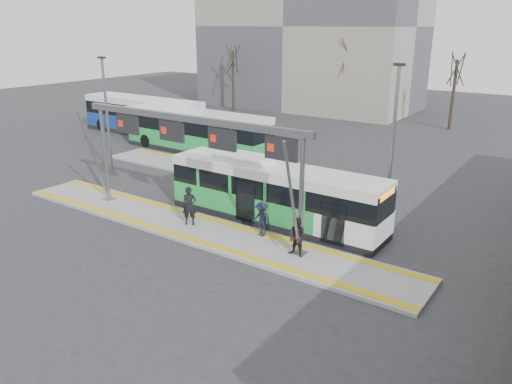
% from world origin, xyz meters
% --- Properties ---
extents(ground, '(120.00, 120.00, 0.00)m').
position_xyz_m(ground, '(0.00, 0.00, 0.00)').
color(ground, '#2D2D30').
rests_on(ground, ground).
extents(platform_main, '(22.00, 3.00, 0.15)m').
position_xyz_m(platform_main, '(0.00, 0.00, 0.07)').
color(platform_main, gray).
rests_on(platform_main, ground).
extents(platform_second, '(20.00, 3.00, 0.15)m').
position_xyz_m(platform_second, '(-4.00, 8.00, 0.07)').
color(platform_second, gray).
rests_on(platform_second, ground).
extents(tactile_main, '(22.00, 2.65, 0.02)m').
position_xyz_m(tactile_main, '(0.00, 0.00, 0.16)').
color(tactile_main, gold).
rests_on(tactile_main, platform_main).
extents(tactile_second, '(20.00, 0.35, 0.02)m').
position_xyz_m(tactile_second, '(-4.00, 9.15, 0.16)').
color(tactile_second, gold).
rests_on(tactile_second, platform_second).
extents(gantry, '(13.00, 1.68, 5.20)m').
position_xyz_m(gantry, '(-0.35, 0.25, 4.30)').
color(gantry, slate).
rests_on(gantry, platform_main).
extents(apartment_block, '(24.50, 12.50, 18.40)m').
position_xyz_m(apartment_block, '(-14.00, 36.00, 9.21)').
color(apartment_block, gray).
rests_on(apartment_block, ground).
extents(hero_bus, '(11.18, 2.38, 3.07)m').
position_xyz_m(hero_bus, '(2.42, 3.10, 1.41)').
color(hero_bus, black).
rests_on(hero_bus, ground).
extents(bg_bus_green, '(12.45, 2.87, 3.10)m').
position_xyz_m(bg_bus_green, '(-9.94, 11.51, 1.53)').
color(bg_bus_green, black).
rests_on(bg_bus_green, ground).
extents(bg_bus_blue, '(12.10, 2.73, 3.15)m').
position_xyz_m(bg_bus_blue, '(-18.21, 13.86, 1.56)').
color(bg_bus_blue, black).
rests_on(bg_bus_blue, ground).
extents(passenger_a, '(0.81, 0.74, 1.85)m').
position_xyz_m(passenger_a, '(-0.43, 0.12, 1.08)').
color(passenger_a, black).
rests_on(passenger_a, platform_main).
extents(passenger_b, '(0.84, 0.67, 1.66)m').
position_xyz_m(passenger_b, '(5.50, 0.06, 0.98)').
color(passenger_b, black).
rests_on(passenger_b, platform_main).
extents(passenger_c, '(1.10, 0.73, 1.59)m').
position_xyz_m(passenger_c, '(3.13, 0.96, 0.94)').
color(passenger_c, black).
rests_on(passenger_c, platform_main).
extents(tree_left, '(1.40, 1.40, 8.26)m').
position_xyz_m(tree_left, '(-6.67, 30.48, 6.26)').
color(tree_left, '#382B21').
rests_on(tree_left, ground).
extents(tree_mid, '(1.40, 1.40, 7.10)m').
position_xyz_m(tree_mid, '(3.48, 31.14, 5.39)').
color(tree_mid, '#382B21').
rests_on(tree_mid, ground).
extents(tree_far, '(1.40, 1.40, 7.36)m').
position_xyz_m(tree_far, '(-19.31, 28.35, 5.58)').
color(tree_far, '#382B21').
rests_on(tree_far, ground).
extents(lamp_west, '(0.50, 0.25, 7.41)m').
position_xyz_m(lamp_west, '(-10.21, 3.63, 3.94)').
color(lamp_west, slate).
rests_on(lamp_west, ground).
extents(lamp_east, '(0.50, 0.25, 7.64)m').
position_xyz_m(lamp_east, '(7.24, 5.43, 4.06)').
color(lamp_east, slate).
rests_on(lamp_east, ground).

